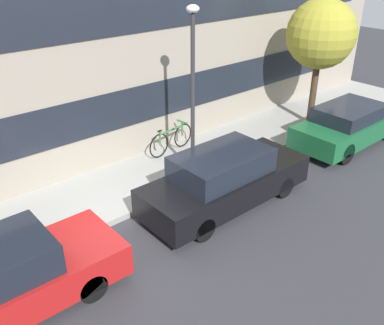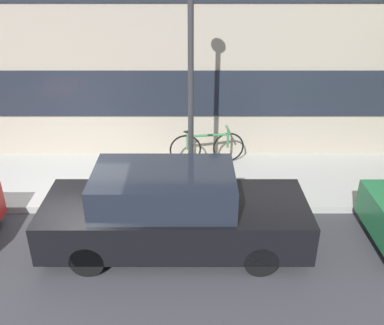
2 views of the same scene
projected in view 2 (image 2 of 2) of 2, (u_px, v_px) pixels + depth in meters
ground_plane at (60, 214)px, 8.60m from camera, size 56.00×56.00×0.00m
sidewalk_strip at (75, 180)px, 9.69m from camera, size 28.00×2.50×0.14m
parked_car_black at (171, 212)px, 7.34m from camera, size 4.52×1.63×1.50m
bicycle at (205, 147)px, 10.14m from camera, size 1.78×0.44×0.86m
lamp_post at (189, 62)px, 7.78m from camera, size 0.32×0.32×4.48m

